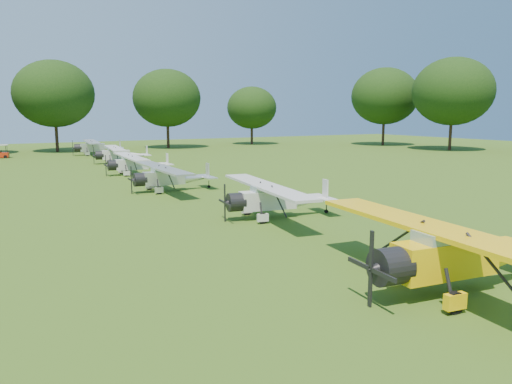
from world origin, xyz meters
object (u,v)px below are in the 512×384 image
(aircraft_5, at_px, (137,162))
(golf_cart, at_px, (0,154))
(aircraft_3, at_px, (276,196))
(aircraft_4, at_px, (170,175))
(aircraft_2, at_px, (459,251))
(aircraft_6, at_px, (120,153))
(aircraft_7, at_px, (96,146))

(aircraft_5, bearing_deg, golf_cart, 115.41)
(aircraft_3, bearing_deg, aircraft_4, 106.99)
(aircraft_2, xyz_separation_m, golf_cart, (-10.60, 58.83, -0.77))
(aircraft_4, xyz_separation_m, aircraft_6, (1.79, 21.39, 0.01))
(aircraft_3, bearing_deg, aircraft_2, -85.89)
(aircraft_5, xyz_separation_m, aircraft_6, (1.20, 10.76, 0.03))
(aircraft_5, relative_size, golf_cart, 4.47)
(aircraft_7, relative_size, golf_cart, 4.83)
(aircraft_2, height_order, golf_cart, aircraft_2)
(aircraft_5, bearing_deg, aircraft_2, -86.55)
(aircraft_3, xyz_separation_m, aircraft_5, (-1.24, 22.15, -0.05))
(aircraft_3, distance_m, aircraft_6, 32.90)
(golf_cart, bearing_deg, aircraft_2, -68.00)
(aircraft_3, xyz_separation_m, golf_cart, (-11.43, 46.54, -0.59))
(golf_cart, bearing_deg, aircraft_3, -64.42)
(aircraft_7, bearing_deg, aircraft_6, -84.01)
(aircraft_2, relative_size, golf_cart, 5.42)
(aircraft_7, height_order, golf_cart, aircraft_7)
(aircraft_3, height_order, aircraft_7, aircraft_7)
(aircraft_4, distance_m, aircraft_5, 10.65)
(aircraft_2, bearing_deg, aircraft_7, 95.43)
(aircraft_3, bearing_deg, aircraft_5, 101.16)
(aircraft_2, bearing_deg, aircraft_5, 96.86)
(aircraft_2, xyz_separation_m, aircraft_6, (0.78, 45.19, -0.20))
(aircraft_5, height_order, aircraft_7, aircraft_7)
(aircraft_2, height_order, aircraft_5, aircraft_2)
(aircraft_6, xyz_separation_m, golf_cart, (-11.38, 13.64, -0.57))
(aircraft_7, bearing_deg, aircraft_2, -84.92)
(aircraft_2, bearing_deg, golf_cart, 106.38)
(aircraft_5, distance_m, aircraft_7, 23.18)
(aircraft_2, height_order, aircraft_4, aircraft_2)
(aircraft_4, relative_size, aircraft_7, 0.94)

